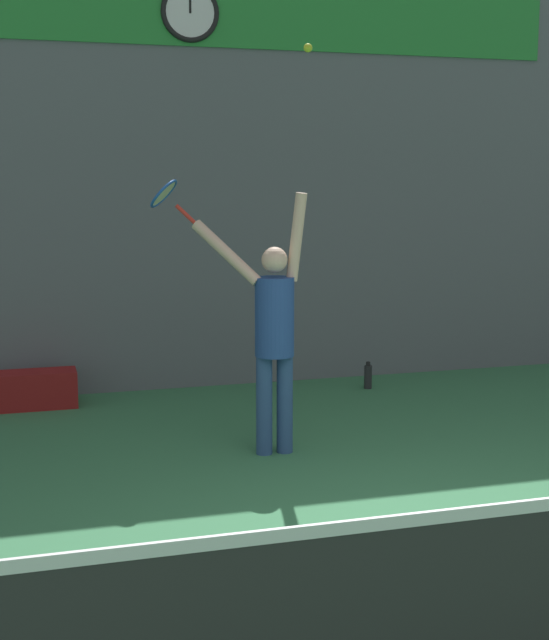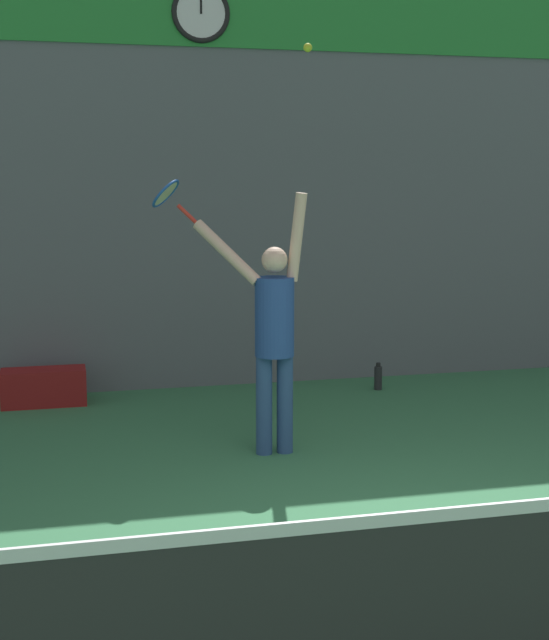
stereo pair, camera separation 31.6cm
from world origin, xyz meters
name	(u,v)px [view 1 (the left image)]	position (x,y,z in m)	size (l,w,h in m)	color
ground_plane	(484,589)	(0.00, 0.00, 0.00)	(18.00, 18.00, 0.00)	#387A4C
back_wall	(245,148)	(0.00, 5.12, 2.50)	(18.00, 0.10, 5.00)	slate
sponsor_banner	(246,15)	(0.00, 5.06, 3.81)	(6.73, 0.02, 0.65)	#288C38
scoreboard_clock	(190,12)	(-0.58, 5.04, 3.81)	(0.59, 0.05, 0.59)	white
tennis_player	(273,327)	(-0.42, 2.64, 1.02)	(0.87, 0.54, 2.08)	#2D4C7F
tennis_racket	(166,196)	(-1.18, 3.07, 2.05)	(0.41, 0.36, 0.37)	red
tennis_ball	(308,48)	(-0.18, 2.53, 3.15)	(0.07, 0.07, 0.07)	#CCDB2D
water_bottle	(368,376)	(1.16, 4.49, 0.13)	(0.08, 0.08, 0.28)	#262628
equipment_bag	(34,390)	(-2.23, 4.66, 0.18)	(0.80, 0.34, 0.35)	maroon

